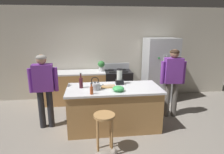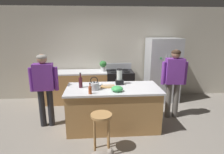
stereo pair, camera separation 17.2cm
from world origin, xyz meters
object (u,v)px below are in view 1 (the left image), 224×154
mixing_bowl (118,89)px  chef_knife (109,86)px  potted_plant (101,65)px  bottle_cooking_sauce (92,90)px  refrigerator (160,70)px  blender_appliance (119,78)px  person_by_island_left (44,85)px  person_by_sink_right (173,77)px  bottle_wine (81,83)px  tea_kettle (95,86)px  bar_stool (104,123)px  cutting_board (108,87)px  kitchen_island (114,107)px  stove_range (118,85)px

mixing_bowl → chef_knife: size_ratio=1.06×
potted_plant → bottle_cooking_sauce: bearing=-99.2°
bottle_cooking_sauce → refrigerator: bearing=42.3°
potted_plant → blender_appliance: size_ratio=0.87×
person_by_island_left → bottle_cooking_sauce: size_ratio=7.39×
refrigerator → mixing_bowl: refrigerator is taller
refrigerator → person_by_sink_right: 1.15m
person_by_sink_right → chef_knife: 1.57m
person_by_island_left → chef_knife: person_by_island_left is taller
person_by_sink_right → potted_plant: bearing=143.5°
bottle_wine → tea_kettle: (0.29, -0.16, -0.04)m
person_by_island_left → bar_stool: size_ratio=2.23×
bottle_cooking_sauce → bottle_wine: bearing=117.3°
mixing_bowl → chef_knife: 0.33m
chef_knife → cutting_board: bearing=-168.9°
tea_kettle → mixing_bowl: bearing=-17.2°
person_by_sink_right → bottle_wine: person_by_sink_right is taller
refrigerator → blender_appliance: 1.89m
kitchen_island → person_by_sink_right: size_ratio=1.19×
stove_range → bottle_wine: (-0.99, -1.46, 0.56)m
refrigerator → potted_plant: bearing=178.3°
bar_stool → potted_plant: potted_plant is taller
tea_kettle → cutting_board: size_ratio=0.92×
mixing_bowl → tea_kettle: size_ratio=0.85×
cutting_board → chef_knife: (0.02, 0.00, 0.01)m
refrigerator → person_by_island_left: (-3.01, -1.33, 0.05)m
bar_stool → bottle_wine: bearing=114.0°
kitchen_island → bottle_cooking_sauce: bottle_cooking_sauce is taller
potted_plant → cutting_board: bearing=-88.3°
bottle_wine → mixing_bowl: 0.79m
person_by_island_left → kitchen_island: bearing=-6.9°
person_by_sink_right → cutting_board: 1.59m
stove_range → person_by_island_left: person_by_island_left is taller
kitchen_island → mixing_bowl: size_ratio=8.37×
kitchen_island → potted_plant: potted_plant is taller
stove_range → tea_kettle: 1.84m
mixing_bowl → tea_kettle: (-0.45, 0.14, 0.03)m
bottle_cooking_sauce → potted_plant: bearing=80.8°
chef_knife → potted_plant: bearing=103.5°
potted_plant → tea_kettle: potted_plant is taller
cutting_board → stove_range: bearing=73.5°
person_by_sink_right → mixing_bowl: person_by_sink_right is taller
refrigerator → tea_kettle: 2.52m
kitchen_island → stove_range: size_ratio=1.81×
mixing_bowl → tea_kettle: tea_kettle is taller
refrigerator → person_by_sink_right: refrigerator is taller
refrigerator → bottle_cooking_sauce: refrigerator is taller
person_by_sink_right → cutting_board: (-1.56, -0.31, -0.08)m
blender_appliance → tea_kettle: blender_appliance is taller
bottle_wine → cutting_board: (0.56, -0.00, -0.11)m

